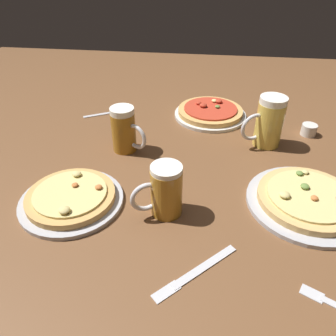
{
  "coord_description": "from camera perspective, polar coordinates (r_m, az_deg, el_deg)",
  "views": [
    {
      "loc": [
        0.1,
        -0.79,
        0.58
      ],
      "look_at": [
        0.0,
        0.0,
        0.02
      ],
      "focal_mm": 35.54,
      "sensor_mm": 36.0,
      "label": 1
    }
  ],
  "objects": [
    {
      "name": "ground_plane",
      "position": [
        0.99,
        0.0,
        -1.65
      ],
      "size": [
        2.4,
        2.4,
        0.03
      ],
      "primitive_type": "cube",
      "color": "brown"
    },
    {
      "name": "pizza_plate_near",
      "position": [
        0.91,
        -16.28,
        -4.97
      ],
      "size": [
        0.27,
        0.27,
        0.05
      ],
      "color": "#B2B2B7",
      "rests_on": "ground_plane"
    },
    {
      "name": "pizza_plate_far",
      "position": [
        1.31,
        7.25,
        9.46
      ],
      "size": [
        0.27,
        0.27,
        0.05
      ],
      "color": "silver",
      "rests_on": "ground_plane"
    },
    {
      "name": "pizza_plate_side",
      "position": [
        0.94,
        22.83,
        -5.05
      ],
      "size": [
        0.31,
        0.31,
        0.05
      ],
      "color": "#B2B2B7",
      "rests_on": "ground_plane"
    },
    {
      "name": "beer_mug_dark",
      "position": [
        0.81,
        -0.57,
        -3.93
      ],
      "size": [
        0.12,
        0.09,
        0.14
      ],
      "color": "#B27A23",
      "rests_on": "ground_plane"
    },
    {
      "name": "beer_mug_amber",
      "position": [
        1.07,
        -7.46,
        6.47
      ],
      "size": [
        0.12,
        0.09,
        0.15
      ],
      "color": "#9E6619",
      "rests_on": "ground_plane"
    },
    {
      "name": "beer_mug_pale",
      "position": [
        1.13,
        16.83,
        7.55
      ],
      "size": [
        0.14,
        0.1,
        0.17
      ],
      "color": "gold",
      "rests_on": "ground_plane"
    },
    {
      "name": "ramekin_butter",
      "position": [
        1.27,
        23.01,
        6.05
      ],
      "size": [
        0.05,
        0.05,
        0.04
      ],
      "primitive_type": "cylinder",
      "color": "silver",
      "rests_on": "ground_plane"
    },
    {
      "name": "fork_left",
      "position": [
        1.35,
        -9.9,
        9.36
      ],
      "size": [
        0.18,
        0.11,
        0.01
      ],
      "color": "silver",
      "rests_on": "ground_plane"
    },
    {
      "name": "knife_right",
      "position": [
        0.73,
        4.8,
        -17.31
      ],
      "size": [
        0.17,
        0.17,
        0.01
      ],
      "color": "silver",
      "rests_on": "ground_plane"
    }
  ]
}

